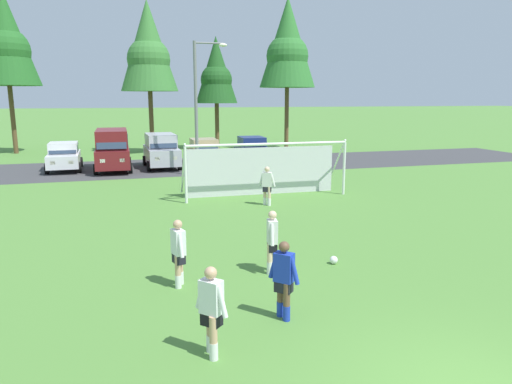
{
  "coord_description": "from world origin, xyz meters",
  "views": [
    {
      "loc": [
        -4.87,
        -5.15,
        4.44
      ],
      "look_at": [
        -0.75,
        9.01,
        1.49
      ],
      "focal_mm": 33.14,
      "sensor_mm": 36.0,
      "label": 1
    }
  ],
  "objects_px": {
    "soccer_ball": "(334,260)",
    "soccer_goal": "(264,168)",
    "parked_car_slot_center": "(204,151)",
    "parked_car_slot_far_left": "(64,156)",
    "parked_car_slot_left": "(112,149)",
    "parked_car_slot_center_left": "(161,150)",
    "player_trailing_back": "(272,242)",
    "player_striker_near": "(267,186)",
    "parked_car_slot_center_right": "(252,149)",
    "player_winger_left": "(284,280)",
    "player_midfield_center": "(179,253)",
    "player_defender_far": "(211,312)",
    "street_lamp": "(199,107)"
  },
  "relations": [
    {
      "from": "player_midfield_center",
      "to": "parked_car_slot_center",
      "type": "xyz_separation_m",
      "value": [
        4.3,
        20.71,
        0.05
      ]
    },
    {
      "from": "soccer_goal",
      "to": "street_lamp",
      "type": "height_order",
      "value": "street_lamp"
    },
    {
      "from": "player_striker_near",
      "to": "player_midfield_center",
      "type": "distance_m",
      "value": 8.98
    },
    {
      "from": "player_striker_near",
      "to": "player_midfield_center",
      "type": "bearing_deg",
      "value": -121.03
    },
    {
      "from": "parked_car_slot_left",
      "to": "parked_car_slot_center_right",
      "type": "relative_size",
      "value": 1.13
    },
    {
      "from": "player_winger_left",
      "to": "parked_car_slot_left",
      "type": "relative_size",
      "value": 0.34
    },
    {
      "from": "player_striker_near",
      "to": "soccer_ball",
      "type": "bearing_deg",
      "value": -93.18
    },
    {
      "from": "player_midfield_center",
      "to": "player_winger_left",
      "type": "bearing_deg",
      "value": -51.42
    },
    {
      "from": "player_trailing_back",
      "to": "parked_car_slot_center_right",
      "type": "xyz_separation_m",
      "value": [
        5.43,
        21.15,
        0.05
      ]
    },
    {
      "from": "player_striker_near",
      "to": "player_midfield_center",
      "type": "height_order",
      "value": "same"
    },
    {
      "from": "soccer_goal",
      "to": "player_midfield_center",
      "type": "distance_m",
      "value": 11.01
    },
    {
      "from": "parked_car_slot_far_left",
      "to": "parked_car_slot_left",
      "type": "distance_m",
      "value": 3.08
    },
    {
      "from": "player_striker_near",
      "to": "parked_car_slot_center_right",
      "type": "relative_size",
      "value": 0.38
    },
    {
      "from": "player_midfield_center",
      "to": "street_lamp",
      "type": "height_order",
      "value": "street_lamp"
    },
    {
      "from": "soccer_ball",
      "to": "soccer_goal",
      "type": "xyz_separation_m",
      "value": [
        0.88,
        9.37,
        1.18
      ]
    },
    {
      "from": "parked_car_slot_left",
      "to": "player_midfield_center",
      "type": "bearing_deg",
      "value": -85.29
    },
    {
      "from": "parked_car_slot_center_left",
      "to": "parked_car_slot_left",
      "type": "bearing_deg",
      "value": -172.3
    },
    {
      "from": "soccer_goal",
      "to": "parked_car_slot_center",
      "type": "relative_size",
      "value": 1.77
    },
    {
      "from": "street_lamp",
      "to": "player_defender_far",
      "type": "bearing_deg",
      "value": -99.05
    },
    {
      "from": "soccer_ball",
      "to": "player_winger_left",
      "type": "height_order",
      "value": "player_winger_left"
    },
    {
      "from": "player_defender_far",
      "to": "parked_car_slot_left",
      "type": "relative_size",
      "value": 0.34
    },
    {
      "from": "player_striker_near",
      "to": "player_winger_left",
      "type": "xyz_separation_m",
      "value": [
        -2.8,
        -9.99,
        0.0
      ]
    },
    {
      "from": "player_striker_near",
      "to": "player_defender_far",
      "type": "height_order",
      "value": "same"
    },
    {
      "from": "player_trailing_back",
      "to": "parked_car_slot_center",
      "type": "bearing_deg",
      "value": 84.74
    },
    {
      "from": "soccer_ball",
      "to": "parked_car_slot_center_left",
      "type": "relative_size",
      "value": 0.05
    },
    {
      "from": "player_midfield_center",
      "to": "parked_car_slot_center_left",
      "type": "relative_size",
      "value": 0.35
    },
    {
      "from": "player_defender_far",
      "to": "parked_car_slot_center_right",
      "type": "height_order",
      "value": "parked_car_slot_center_right"
    },
    {
      "from": "parked_car_slot_left",
      "to": "player_striker_near",
      "type": "bearing_deg",
      "value": -62.35
    },
    {
      "from": "player_midfield_center",
      "to": "parked_car_slot_left",
      "type": "xyz_separation_m",
      "value": [
        -1.62,
        19.62,
        0.52
      ]
    },
    {
      "from": "parked_car_slot_far_left",
      "to": "player_striker_near",
      "type": "bearing_deg",
      "value": -54.45
    },
    {
      "from": "soccer_goal",
      "to": "parked_car_slot_center_left",
      "type": "height_order",
      "value": "soccer_goal"
    },
    {
      "from": "soccer_ball",
      "to": "street_lamp",
      "type": "relative_size",
      "value": 0.03
    },
    {
      "from": "player_midfield_center",
      "to": "parked_car_slot_center_right",
      "type": "xyz_separation_m",
      "value": [
        7.84,
        21.38,
        0.05
      ]
    },
    {
      "from": "parked_car_slot_far_left",
      "to": "soccer_goal",
      "type": "bearing_deg",
      "value": -48.17
    },
    {
      "from": "soccer_goal",
      "to": "parked_car_slot_center_left",
      "type": "relative_size",
      "value": 1.6
    },
    {
      "from": "soccer_ball",
      "to": "player_striker_near",
      "type": "xyz_separation_m",
      "value": [
        0.41,
        7.32,
        0.71
      ]
    },
    {
      "from": "parked_car_slot_far_left",
      "to": "parked_car_slot_center_left",
      "type": "relative_size",
      "value": 0.91
    },
    {
      "from": "soccer_goal",
      "to": "parked_car_slot_far_left",
      "type": "height_order",
      "value": "soccer_goal"
    },
    {
      "from": "soccer_goal",
      "to": "player_striker_near",
      "type": "distance_m",
      "value": 2.16
    },
    {
      "from": "player_striker_near",
      "to": "street_lamp",
      "type": "xyz_separation_m",
      "value": [
        -1.37,
        8.49,
        3.07
      ]
    },
    {
      "from": "street_lamp",
      "to": "player_striker_near",
      "type": "bearing_deg",
      "value": -80.82
    },
    {
      "from": "player_defender_far",
      "to": "parked_car_slot_left",
      "type": "height_order",
      "value": "parked_car_slot_left"
    },
    {
      "from": "player_defender_far",
      "to": "parked_car_slot_center",
      "type": "height_order",
      "value": "parked_car_slot_center"
    },
    {
      "from": "soccer_ball",
      "to": "player_striker_near",
      "type": "bearing_deg",
      "value": 86.82
    },
    {
      "from": "parked_car_slot_center",
      "to": "parked_car_slot_center_right",
      "type": "distance_m",
      "value": 3.6
    },
    {
      "from": "soccer_goal",
      "to": "parked_car_slot_center_left",
      "type": "bearing_deg",
      "value": 109.92
    },
    {
      "from": "street_lamp",
      "to": "player_trailing_back",
      "type": "bearing_deg",
      "value": -93.04
    },
    {
      "from": "soccer_ball",
      "to": "parked_car_slot_center",
      "type": "xyz_separation_m",
      "value": [
        0.08,
        20.34,
        0.77
      ]
    },
    {
      "from": "soccer_goal",
      "to": "parked_car_slot_center_right",
      "type": "bearing_deg",
      "value": 76.8
    },
    {
      "from": "soccer_ball",
      "to": "parked_car_slot_center_right",
      "type": "xyz_separation_m",
      "value": [
        3.61,
        21.01,
        0.77
      ]
    }
  ]
}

